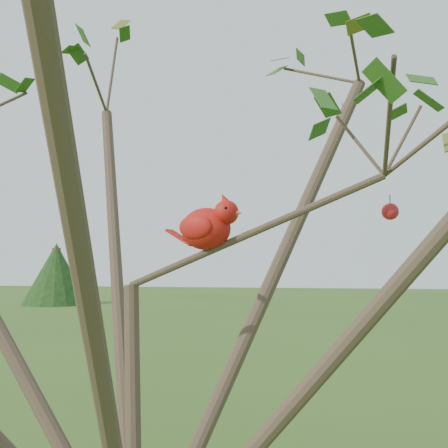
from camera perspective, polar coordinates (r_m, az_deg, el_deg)
name	(u,v)px	position (r m, az deg, el deg)	size (l,w,h in m)	color
crabapple_tree	(147,211)	(1.26, -7.87, 1.32)	(2.35, 2.05, 2.95)	#3A2C1F
cardinal	(208,227)	(1.34, -1.60, -0.26)	(0.20, 0.13, 0.15)	red
distant_trees	(319,269)	(24.50, 9.66, -4.49)	(41.48, 12.59, 3.87)	#3A2C1F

